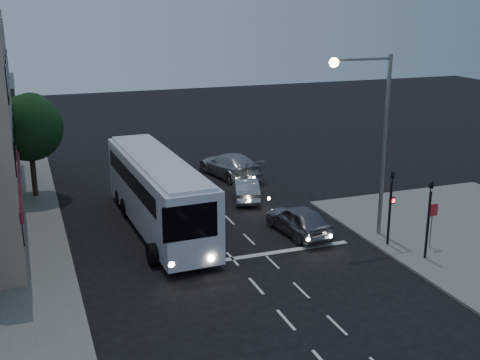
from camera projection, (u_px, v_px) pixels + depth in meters
name	position (u px, v px, depth m)	size (l,w,h in m)	color
ground	(248.00, 276.00, 26.09)	(120.00, 120.00, 0.00)	black
road_markings	(248.00, 245.00, 29.50)	(8.00, 30.55, 0.01)	silver
tour_bus	(158.00, 191.00, 31.00)	(3.12, 12.62, 3.85)	white
car_suv	(299.00, 220.00, 30.71)	(1.81, 4.49, 1.53)	slate
car_sedan_a	(246.00, 189.00, 36.24)	(1.41, 4.04, 1.33)	#A9A9A9
car_sedan_b	(230.00, 165.00, 41.04)	(2.29, 5.63, 1.63)	#A3A3A4
traffic_signal_main	(391.00, 199.00, 28.64)	(0.25, 0.35, 4.10)	black
traffic_signal_side	(429.00, 211.00, 27.09)	(0.18, 0.15, 4.10)	black
regulatory_sign	(432.00, 218.00, 28.52)	(0.45, 0.12, 2.20)	slate
streetlight	(374.00, 126.00, 28.90)	(3.32, 0.44, 9.00)	slate
street_tree	(29.00, 125.00, 35.64)	(4.00, 4.00, 6.20)	black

